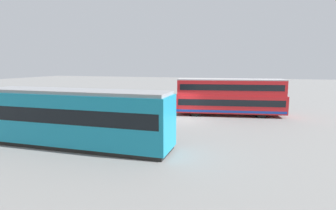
{
  "coord_description": "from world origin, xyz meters",
  "views": [
    {
      "loc": [
        -5.72,
        24.09,
        5.19
      ],
      "look_at": [
        0.84,
        2.5,
        1.73
      ],
      "focal_mm": 28.24,
      "sensor_mm": 36.0,
      "label": 1
    }
  ],
  "objects_px": {
    "pedestrian_near_railing": "(113,111)",
    "info_sign": "(48,112)",
    "double_decker_bus": "(230,97)",
    "tram_yellow": "(75,117)"
  },
  "relations": [
    {
      "from": "pedestrian_near_railing",
      "to": "info_sign",
      "type": "relative_size",
      "value": 0.78
    },
    {
      "from": "double_decker_bus",
      "to": "tram_yellow",
      "type": "xyz_separation_m",
      "value": [
        8.71,
        13.42,
        -0.05
      ]
    },
    {
      "from": "double_decker_bus",
      "to": "info_sign",
      "type": "height_order",
      "value": "double_decker_bus"
    },
    {
      "from": "tram_yellow",
      "to": "pedestrian_near_railing",
      "type": "xyz_separation_m",
      "value": [
        1.13,
        -6.94,
        -0.86
      ]
    },
    {
      "from": "tram_yellow",
      "to": "info_sign",
      "type": "bearing_deg",
      "value": -30.87
    },
    {
      "from": "tram_yellow",
      "to": "info_sign",
      "type": "distance_m",
      "value": 5.02
    },
    {
      "from": "double_decker_bus",
      "to": "pedestrian_near_railing",
      "type": "relative_size",
      "value": 6.3
    },
    {
      "from": "double_decker_bus",
      "to": "info_sign",
      "type": "distance_m",
      "value": 16.94
    },
    {
      "from": "double_decker_bus",
      "to": "tram_yellow",
      "type": "height_order",
      "value": "double_decker_bus"
    },
    {
      "from": "pedestrian_near_railing",
      "to": "info_sign",
      "type": "height_order",
      "value": "info_sign"
    }
  ]
}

